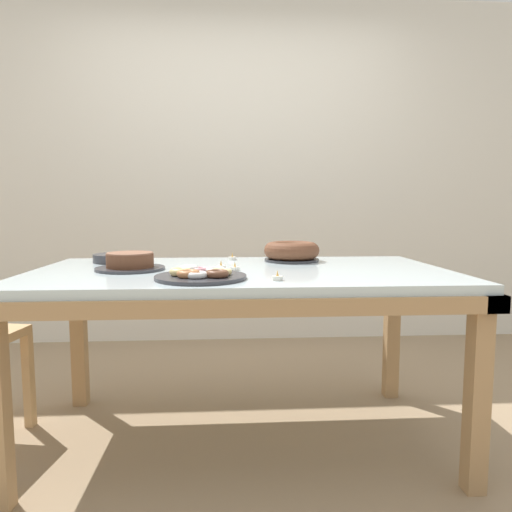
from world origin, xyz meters
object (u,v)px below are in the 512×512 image
at_px(pastry_platter, 201,275).
at_px(tealight_centre, 277,278).
at_px(cake_golden_bundt, 292,252).
at_px(plate_stack, 115,258).
at_px(tealight_left_edge, 221,267).
at_px(cake_chocolate_round, 130,262).
at_px(tealight_near_front, 235,268).
at_px(tealight_near_cakes, 232,258).

distance_m(pastry_platter, tealight_centre, 0.28).
relative_size(cake_golden_bundt, plate_stack, 1.30).
distance_m(pastry_platter, tealight_left_edge, 0.28).
xyz_separation_m(cake_chocolate_round, cake_golden_bundt, (0.73, 0.27, 0.02)).
height_order(plate_stack, tealight_centre, plate_stack).
relative_size(pastry_platter, tealight_centre, 8.48).
relative_size(tealight_centre, tealight_near_front, 1.00).
bearing_deg(tealight_near_cakes, tealight_near_front, -89.13).
bearing_deg(cake_golden_bundt, cake_chocolate_round, -159.38).
height_order(pastry_platter, plate_stack, pastry_platter).
bearing_deg(tealight_near_front, tealight_centre, -61.16).
height_order(pastry_platter, tealight_near_front, pastry_platter).
xyz_separation_m(cake_chocolate_round, tealight_near_cakes, (0.44, 0.34, -0.02)).
xyz_separation_m(cake_chocolate_round, tealight_centre, (0.59, -0.33, -0.02)).
bearing_deg(tealight_near_front, cake_golden_bundt, 48.99).
distance_m(cake_golden_bundt, tealight_near_cakes, 0.30).
relative_size(tealight_left_edge, tealight_near_cakes, 1.00).
distance_m(pastry_platter, tealight_near_front, 0.26).
height_order(cake_chocolate_round, tealight_near_front, cake_chocolate_round).
bearing_deg(tealight_left_edge, plate_stack, 151.00).
height_order(cake_chocolate_round, pastry_platter, cake_chocolate_round).
height_order(cake_golden_bundt, tealight_near_front, cake_golden_bundt).
relative_size(tealight_centre, tealight_near_cakes, 1.00).
bearing_deg(tealight_near_cakes, cake_chocolate_round, -141.99).
xyz_separation_m(cake_chocolate_round, plate_stack, (-0.13, 0.29, -0.01)).
bearing_deg(cake_golden_bundt, tealight_near_front, -131.01).
xyz_separation_m(pastry_platter, tealight_near_cakes, (0.12, 0.62, -0.01)).
relative_size(tealight_near_front, tealight_near_cakes, 1.00).
bearing_deg(tealight_near_cakes, tealight_centre, -76.89).
bearing_deg(tealight_near_cakes, pastry_platter, -101.45).
height_order(tealight_left_edge, tealight_near_cakes, same).
distance_m(cake_chocolate_round, tealight_near_cakes, 0.55).
distance_m(cake_chocolate_round, tealight_left_edge, 0.38).
bearing_deg(pastry_platter, cake_chocolate_round, 138.62).
distance_m(cake_chocolate_round, cake_golden_bundt, 0.78).
bearing_deg(tealight_left_edge, tealight_near_cakes, 81.23).
bearing_deg(cake_golden_bundt, tealight_left_edge, -141.58).
relative_size(pastry_platter, tealight_left_edge, 8.48).
relative_size(cake_chocolate_round, tealight_left_edge, 7.23).
bearing_deg(tealight_near_front, plate_stack, 149.25).
distance_m(plate_stack, tealight_centre, 0.95).
relative_size(plate_stack, tealight_near_front, 5.25).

